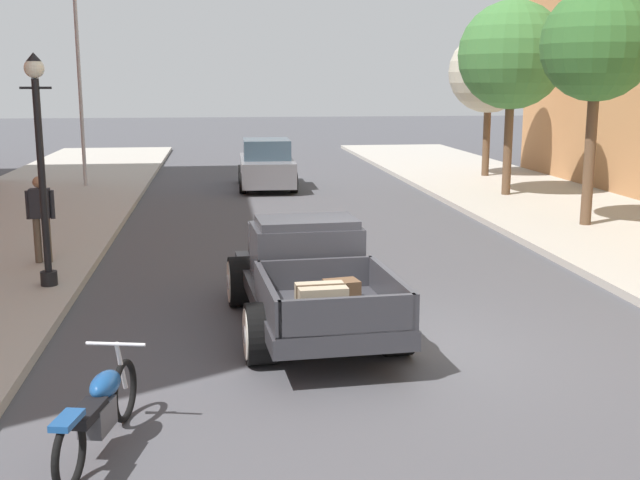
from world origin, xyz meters
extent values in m
plane|color=#47474C|center=(0.00, 0.00, 0.00)|extent=(140.00, 140.00, 0.00)
cube|color=#333338|center=(-0.83, 0.88, 0.54)|extent=(2.06, 5.00, 0.24)
cube|color=#333338|center=(-0.85, 1.23, 1.06)|extent=(1.63, 1.20, 0.80)
cube|color=#333338|center=(-0.85, 1.18, 1.52)|extent=(1.49, 1.02, 0.12)
cube|color=#3D4C5B|center=(-0.89, 1.80, 1.22)|extent=(1.33, 0.12, 0.44)
cube|color=#333338|center=(-0.93, 2.53, 0.92)|extent=(1.41, 1.58, 0.52)
cube|color=silver|center=(-0.98, 3.33, 0.90)|extent=(0.68, 0.14, 0.47)
cube|color=#333338|center=(-0.74, -0.52, 0.68)|extent=(1.82, 2.20, 0.04)
cube|color=#333338|center=(-1.55, -0.57, 0.90)|extent=(0.21, 2.10, 0.44)
cube|color=#333338|center=(0.07, -0.46, 0.90)|extent=(0.21, 2.10, 0.44)
cube|color=#333338|center=(-0.68, -1.52, 0.90)|extent=(1.62, 0.18, 0.44)
cube|color=#333338|center=(-0.80, 0.49, 0.90)|extent=(1.62, 0.18, 0.44)
cylinder|color=black|center=(-1.81, 2.17, 0.40)|extent=(0.41, 0.82, 0.80)
cylinder|color=silver|center=(-1.99, 2.16, 0.40)|extent=(0.05, 0.66, 0.66)
cylinder|color=silver|center=(-2.00, 2.16, 0.40)|extent=(0.03, 0.24, 0.24)
cylinder|color=black|center=(-0.02, 2.28, 0.40)|extent=(0.41, 0.82, 0.80)
cylinder|color=silver|center=(0.17, 2.29, 0.40)|extent=(0.05, 0.66, 0.66)
cylinder|color=silver|center=(0.18, 2.29, 0.40)|extent=(0.03, 0.24, 0.24)
cylinder|color=black|center=(-1.64, -0.52, 0.40)|extent=(0.41, 0.82, 0.80)
cylinder|color=silver|center=(-1.83, -0.53, 0.40)|extent=(0.05, 0.66, 0.66)
cylinder|color=silver|center=(-1.84, -0.53, 0.40)|extent=(0.03, 0.24, 0.24)
cylinder|color=black|center=(0.15, -0.41, 0.40)|extent=(0.41, 0.82, 0.80)
cylinder|color=silver|center=(0.34, -0.40, 0.40)|extent=(0.05, 0.66, 0.66)
cylinder|color=silver|center=(0.35, -0.39, 0.40)|extent=(0.03, 0.24, 0.24)
cube|color=gray|center=(-0.90, -0.88, 0.90)|extent=(0.63, 0.48, 0.40)
cube|color=#3D2D1E|center=(-0.90, -0.88, 0.90)|extent=(0.62, 0.09, 0.42)
cube|color=brown|center=(-0.54, -0.20, 0.84)|extent=(0.49, 0.39, 0.28)
torus|color=black|center=(-3.16, -2.06, 0.33)|extent=(0.21, 0.67, 0.67)
torus|color=black|center=(-3.47, -3.48, 0.33)|extent=(0.21, 0.67, 0.67)
cube|color=#4C4C51|center=(-3.33, -2.82, 0.38)|extent=(0.33, 0.48, 0.28)
ellipsoid|color=navy|center=(-3.27, -2.58, 0.61)|extent=(0.37, 0.56, 0.24)
cube|color=black|center=(-3.38, -3.06, 0.53)|extent=(0.34, 0.59, 0.10)
cylinder|color=silver|center=(-3.17, -2.12, 0.64)|extent=(0.10, 0.26, 0.58)
cylinder|color=silver|center=(-3.20, -2.24, 0.91)|extent=(0.61, 0.17, 0.04)
cube|color=navy|center=(-3.47, -3.48, 0.66)|extent=(0.26, 0.43, 0.06)
cube|color=slate|center=(-0.50, 16.35, 0.61)|extent=(1.80, 4.33, 0.80)
cube|color=#384C5B|center=(-0.50, 16.20, 1.33)|extent=(1.56, 2.03, 0.64)
cylinder|color=black|center=(-1.30, 17.65, 0.33)|extent=(0.23, 0.66, 0.66)
cylinder|color=black|center=(0.35, 17.62, 0.33)|extent=(0.23, 0.66, 0.66)
cylinder|color=black|center=(-1.34, 15.07, 0.33)|extent=(0.23, 0.66, 0.66)
cylinder|color=black|center=(0.31, 15.04, 0.33)|extent=(0.23, 0.66, 0.66)
cylinder|color=brown|center=(-5.55, 5.10, 0.58)|extent=(0.14, 0.14, 0.86)
cylinder|color=brown|center=(-5.37, 5.10, 0.58)|extent=(0.14, 0.14, 0.86)
cube|color=#232328|center=(-5.46, 5.10, 1.29)|extent=(0.36, 0.22, 0.56)
cylinder|color=#232328|center=(-5.68, 5.10, 1.26)|extent=(0.09, 0.09, 0.54)
cylinder|color=#232328|center=(-5.24, 5.10, 1.26)|extent=(0.09, 0.09, 0.54)
sphere|color=#9E7051|center=(-5.46, 5.10, 1.69)|extent=(0.22, 0.22, 0.22)
cylinder|color=black|center=(-5.00, 3.31, 0.27)|extent=(0.28, 0.28, 0.24)
cylinder|color=black|center=(-5.00, 3.31, 1.99)|extent=(0.12, 0.12, 3.20)
cylinder|color=black|center=(-5.00, 3.31, 3.44)|extent=(0.50, 0.04, 0.04)
sphere|color=silver|center=(-5.00, 3.31, 3.75)|extent=(0.32, 0.32, 0.32)
cone|color=black|center=(-5.00, 3.31, 3.93)|extent=(0.24, 0.24, 0.14)
cylinder|color=#B2B2B7|center=(-6.50, 16.66, 4.65)|extent=(0.12, 0.12, 9.00)
cylinder|color=brown|center=(6.65, 7.61, 1.77)|extent=(0.26, 0.26, 3.25)
sphere|color=#33662D|center=(6.65, 7.61, 4.38)|extent=(2.62, 2.62, 2.62)
cylinder|color=brown|center=(6.59, 12.79, 1.63)|extent=(0.26, 0.26, 2.96)
sphere|color=#3D7538|center=(6.59, 12.79, 4.30)|extent=(3.18, 3.18, 3.18)
cylinder|color=brown|center=(7.59, 17.60, 1.47)|extent=(0.26, 0.26, 2.63)
sphere|color=#ADA893|center=(7.59, 17.60, 3.86)|extent=(2.89, 2.89, 2.89)
camera|label=1|loc=(-2.11, -10.08, 3.54)|focal=44.12mm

